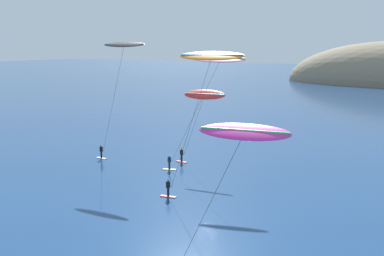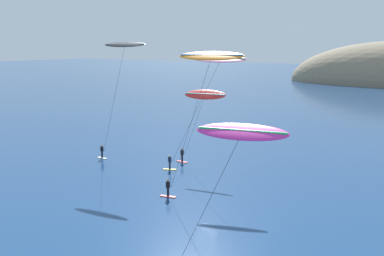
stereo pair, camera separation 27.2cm
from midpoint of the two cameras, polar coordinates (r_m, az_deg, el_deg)
kitesurfer_pink at (r=50.60m, az=2.78°, el=7.30°), size 9.06×3.70×12.70m
kitesurfer_red at (r=54.60m, az=1.15°, el=3.42°), size 6.27×2.10×8.72m
kitesurfer_black at (r=56.04m, az=-8.39°, el=8.84°), size 7.46×1.84×14.12m
kitesurfer_magenta at (r=25.11m, az=5.07°, el=-2.08°), size 7.41×2.21×9.85m
kitesurfer_orange at (r=40.96m, az=1.79°, el=7.42°), size 7.84×2.58×13.31m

